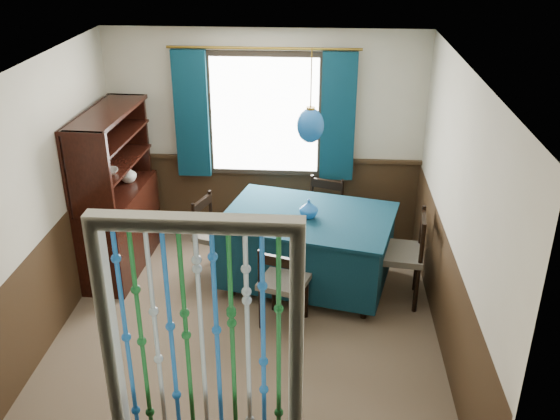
# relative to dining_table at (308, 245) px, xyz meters

# --- Properties ---
(floor) EXTENTS (4.00, 4.00, 0.00)m
(floor) POSITION_rel_dining_table_xyz_m (-0.53, -0.92, -0.47)
(floor) COLOR brown
(floor) RESTS_ON ground
(ceiling) EXTENTS (4.00, 4.00, 0.00)m
(ceiling) POSITION_rel_dining_table_xyz_m (-0.53, -0.92, 2.03)
(ceiling) COLOR silver
(ceiling) RESTS_ON ground
(wall_back) EXTENTS (3.60, 0.00, 3.60)m
(wall_back) POSITION_rel_dining_table_xyz_m (-0.53, 1.08, 0.78)
(wall_back) COLOR beige
(wall_back) RESTS_ON ground
(wall_front) EXTENTS (3.60, 0.00, 3.60)m
(wall_front) POSITION_rel_dining_table_xyz_m (-0.53, -2.92, 0.78)
(wall_front) COLOR beige
(wall_front) RESTS_ON ground
(wall_left) EXTENTS (0.00, 4.00, 4.00)m
(wall_left) POSITION_rel_dining_table_xyz_m (-2.33, -0.92, 0.78)
(wall_left) COLOR beige
(wall_left) RESTS_ON ground
(wall_right) EXTENTS (0.00, 4.00, 4.00)m
(wall_right) POSITION_rel_dining_table_xyz_m (1.27, -0.92, 0.78)
(wall_right) COLOR beige
(wall_right) RESTS_ON ground
(wainscot_back) EXTENTS (3.60, 0.00, 3.60)m
(wainscot_back) POSITION_rel_dining_table_xyz_m (-0.53, 1.07, 0.03)
(wainscot_back) COLOR #342213
(wainscot_back) RESTS_ON ground
(wainscot_left) EXTENTS (0.00, 4.00, 4.00)m
(wainscot_left) POSITION_rel_dining_table_xyz_m (-2.32, -0.92, 0.03)
(wainscot_left) COLOR #342213
(wainscot_left) RESTS_ON ground
(wainscot_right) EXTENTS (0.00, 4.00, 4.00)m
(wainscot_right) POSITION_rel_dining_table_xyz_m (1.25, -0.92, 0.03)
(wainscot_right) COLOR #342213
(wainscot_right) RESTS_ON ground
(window) EXTENTS (1.32, 0.12, 1.42)m
(window) POSITION_rel_dining_table_xyz_m (-0.53, 1.03, 1.08)
(window) COLOR black
(window) RESTS_ON wall_back
(doorway) EXTENTS (1.16, 0.12, 2.18)m
(doorway) POSITION_rel_dining_table_xyz_m (-0.53, -2.86, 0.58)
(doorway) COLOR silver
(doorway) RESTS_ON ground
(dining_table) EXTENTS (1.92, 1.53, 0.82)m
(dining_table) POSITION_rel_dining_table_xyz_m (0.00, 0.00, 0.00)
(dining_table) COLOR #0B2A39
(dining_table) RESTS_ON floor
(chair_near) EXTENTS (0.52, 0.51, 0.85)m
(chair_near) POSITION_rel_dining_table_xyz_m (-0.21, -0.74, -0.02)
(chair_near) COLOR black
(chair_near) RESTS_ON floor
(chair_far) EXTENTS (0.56, 0.55, 0.90)m
(chair_far) POSITION_rel_dining_table_xyz_m (0.14, 0.68, 0.01)
(chair_far) COLOR black
(chair_far) RESTS_ON floor
(chair_left) EXTENTS (0.54, 0.55, 0.89)m
(chair_left) POSITION_rel_dining_table_xyz_m (-1.00, 0.18, 0.00)
(chair_left) COLOR black
(chair_left) RESTS_ON floor
(chair_right) EXTENTS (0.52, 0.54, 0.98)m
(chair_right) POSITION_rel_dining_table_xyz_m (0.96, -0.21, 0.05)
(chair_right) COLOR black
(chair_right) RESTS_ON floor
(sideboard) EXTENTS (0.54, 1.39, 1.79)m
(sideboard) POSITION_rel_dining_table_xyz_m (-2.08, 0.25, 0.15)
(sideboard) COLOR black
(sideboard) RESTS_ON floor
(pendant_lamp) EXTENTS (0.27, 0.27, 0.90)m
(pendant_lamp) POSITION_rel_dining_table_xyz_m (0.00, -0.00, 1.30)
(pendant_lamp) COLOR olive
(pendant_lamp) RESTS_ON ceiling
(vase_table) EXTENTS (0.19, 0.19, 0.18)m
(vase_table) POSITION_rel_dining_table_xyz_m (0.00, -0.05, 0.44)
(vase_table) COLOR #165199
(vase_table) RESTS_ON dining_table
(bowl_shelf) EXTENTS (0.27, 0.27, 0.05)m
(bowl_shelf) POSITION_rel_dining_table_xyz_m (-2.02, -0.02, 0.78)
(bowl_shelf) COLOR beige
(bowl_shelf) RESTS_ON sideboard
(vase_sideboard) EXTENTS (0.26, 0.26, 0.21)m
(vase_sideboard) POSITION_rel_dining_table_xyz_m (-2.02, 0.56, 0.53)
(vase_sideboard) COLOR beige
(vase_sideboard) RESTS_ON sideboard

